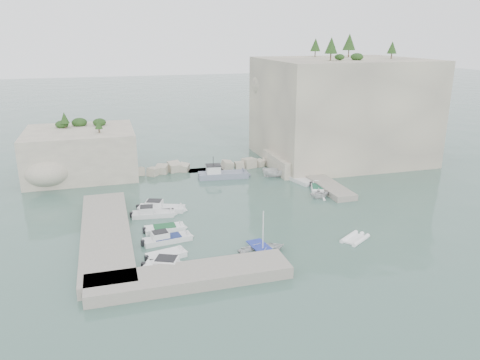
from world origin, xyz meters
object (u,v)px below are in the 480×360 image
object	(u,v)px
inflatable_dinghy	(355,240)
work_boat	(223,178)
rowboat	(263,253)
tender_east_d	(277,177)
tender_east_c	(299,181)
motorboat_a	(161,210)
motorboat_b	(153,216)
motorboat_f	(176,271)
motorboat_c	(165,231)
motorboat_d	(168,242)
tender_east_a	(319,198)
motorboat_e	(166,258)
tender_east_b	(317,190)

from	to	relation	value
inflatable_dinghy	work_boat	xyz separation A→B (m)	(-7.90, 25.77, 0.00)
rowboat	inflatable_dinghy	bearing A→B (deg)	-97.38
rowboat	tender_east_d	size ratio (longest dim) A/B	1.10
tender_east_c	motorboat_a	bearing A→B (deg)	91.50
motorboat_b	tender_east_c	size ratio (longest dim) A/B	0.96
motorboat_b	motorboat_f	distance (m)	14.36
motorboat_a	inflatable_dinghy	size ratio (longest dim) A/B	1.74
motorboat_a	motorboat_c	size ratio (longest dim) A/B	1.32
motorboat_b	rowboat	size ratio (longest dim) A/B	1.10
motorboat_d	tender_east_c	size ratio (longest dim) A/B	0.98
tender_east_d	motorboat_c	bearing A→B (deg)	144.33
motorboat_f	tender_east_a	xyz separation A→B (m)	(21.57, 14.73, 0.00)
rowboat	work_boat	bearing A→B (deg)	-13.81
motorboat_e	tender_east_b	distance (m)	27.45
motorboat_d	tender_east_a	xyz separation A→B (m)	(21.45, 8.07, 0.00)
tender_east_a	tender_east_c	xyz separation A→B (m)	(0.28, 7.41, 0.00)
motorboat_f	tender_east_a	bearing A→B (deg)	58.52
tender_east_a	motorboat_e	bearing A→B (deg)	116.54
motorboat_f	tender_east_d	bearing A→B (deg)	76.64
motorboat_f	inflatable_dinghy	distance (m)	19.40
motorboat_d	rowboat	size ratio (longest dim) A/B	1.12
motorboat_a	motorboat_d	world-z (taller)	same
motorboat_d	work_boat	world-z (taller)	work_boat
tender_east_b	work_boat	distance (m)	14.67
motorboat_b	tender_east_b	distance (m)	23.42
motorboat_a	motorboat_f	distance (m)	16.00
motorboat_a	tender_east_d	size ratio (longest dim) A/B	1.39
tender_east_c	motorboat_f	bearing A→B (deg)	120.69
motorboat_e	tender_east_d	xyz separation A→B (m)	(19.98, 22.30, 0.00)
tender_east_b	tender_east_c	world-z (taller)	same
motorboat_b	rowboat	world-z (taller)	motorboat_b
rowboat	tender_east_a	size ratio (longest dim) A/B	1.68
motorboat_c	work_boat	xyz separation A→B (m)	(11.23, 17.62, 0.00)
tender_east_b	motorboat_f	bearing A→B (deg)	149.62
motorboat_d	tender_east_b	bearing A→B (deg)	18.21
motorboat_f	rowboat	distance (m)	9.01
rowboat	motorboat_b	bearing A→B (deg)	27.62
tender_east_b	motorboat_c	bearing A→B (deg)	131.52
motorboat_d	tender_east_a	size ratio (longest dim) A/B	1.89
motorboat_e	tender_east_b	xyz separation A→B (m)	(23.16, 14.73, 0.00)
rowboat	motorboat_e	bearing A→B (deg)	71.37
inflatable_dinghy	tender_east_c	xyz separation A→B (m)	(2.51, 20.70, 0.00)
motorboat_b	inflatable_dinghy	size ratio (longest dim) A/B	1.51
inflatable_dinghy	tender_east_b	xyz separation A→B (m)	(3.30, 16.30, 0.00)
tender_east_b	motorboat_d	bearing A→B (deg)	137.75
tender_east_c	inflatable_dinghy	bearing A→B (deg)	158.42
motorboat_a	work_boat	xyz separation A→B (m)	(10.80, 11.22, 0.00)
tender_east_d	inflatable_dinghy	bearing A→B (deg)	-165.18
tender_east_c	work_boat	xyz separation A→B (m)	(-10.41, 5.07, 0.00)
motorboat_c	motorboat_d	distance (m)	2.93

